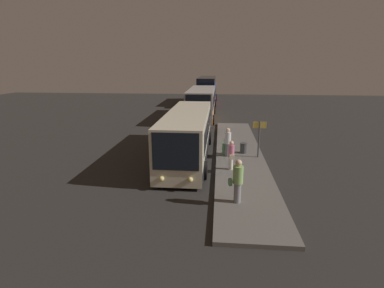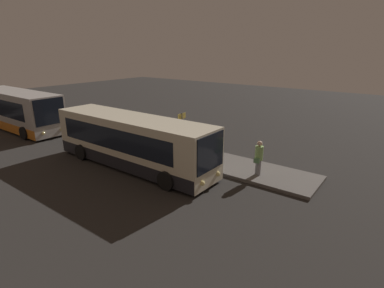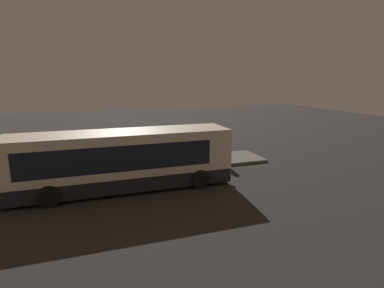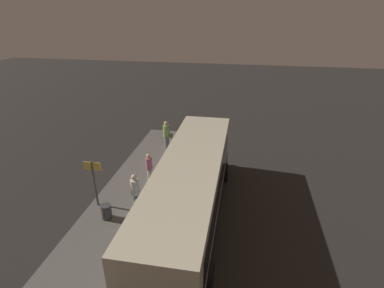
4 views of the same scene
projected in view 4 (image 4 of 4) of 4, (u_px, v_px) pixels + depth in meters
The scene contains 9 objects.
ground at pixel (184, 228), 12.46m from camera, with size 80.00×80.00×0.00m, color #2B2826.
platform at pixel (115, 218), 12.92m from camera, with size 20.00×2.89×0.17m.
bus_lead at pixel (190, 193), 12.30m from camera, with size 10.70×2.70×2.87m.
passenger_boarding at pixel (149, 166), 15.17m from camera, with size 0.54×0.38×1.58m.
passenger_waiting at pixel (167, 134), 18.68m from camera, with size 0.45×0.61×1.84m.
passenger_with_bags at pixel (135, 191), 12.97m from camera, with size 0.40×0.40×1.77m.
suitcase at pixel (137, 209), 12.78m from camera, with size 0.40×0.21×0.98m.
sign_post at pixel (94, 178), 13.08m from camera, with size 0.10×0.79×2.23m.
trash_bin at pixel (106, 212), 12.68m from camera, with size 0.44×0.44×0.65m.
Camera 4 is at (-9.65, -2.09, 8.39)m, focal length 28.00 mm.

